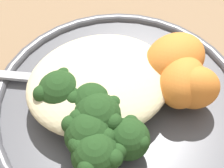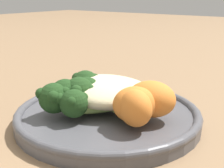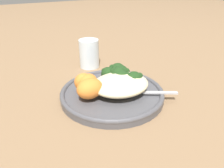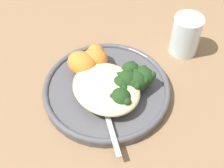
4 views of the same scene
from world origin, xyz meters
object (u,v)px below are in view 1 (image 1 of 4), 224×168
at_px(sweet_potato_chunk_1, 182,82).
at_px(sweet_potato_chunk_0, 195,88).
at_px(broccoli_stalk_0, 104,82).
at_px(broccoli_stalk_6, 103,144).
at_px(broccoli_stalk_7, 126,133).
at_px(spoon, 57,79).
at_px(broccoli_stalk_4, 103,114).
at_px(broccoli_stalk_3, 97,103).
at_px(sweet_potato_chunk_2, 175,58).
at_px(plate, 120,106).
at_px(broccoli_stalk_5, 95,129).
at_px(quinoa_mound, 99,78).
at_px(broccoli_stalk_2, 77,95).
at_px(broccoli_stalk_1, 92,88).

bearing_deg(sweet_potato_chunk_1, sweet_potato_chunk_0, -54.16).
bearing_deg(broccoli_stalk_0, broccoli_stalk_6, 111.94).
relative_size(broccoli_stalk_7, spoon, 0.74).
height_order(broccoli_stalk_4, sweet_potato_chunk_0, sweet_potato_chunk_0).
height_order(broccoli_stalk_3, spoon, broccoli_stalk_3).
height_order(broccoli_stalk_3, sweet_potato_chunk_2, sweet_potato_chunk_2).
distance_m(plate, broccoli_stalk_0, 0.03).
distance_m(plate, sweet_potato_chunk_0, 0.08).
xyz_separation_m(broccoli_stalk_4, spoon, (-0.02, 0.07, -0.02)).
bearing_deg(sweet_potato_chunk_2, sweet_potato_chunk_0, -90.45).
height_order(broccoli_stalk_7, spoon, broccoli_stalk_7).
bearing_deg(spoon, broccoli_stalk_4, 138.19).
xyz_separation_m(plate, broccoli_stalk_3, (-0.03, -0.01, 0.03)).
height_order(broccoli_stalk_5, broccoli_stalk_6, broccoli_stalk_5).
relative_size(sweet_potato_chunk_2, spoon, 0.53).
xyz_separation_m(sweet_potato_chunk_1, sweet_potato_chunk_2, (0.01, 0.03, 0.00)).
distance_m(quinoa_mound, sweet_potato_chunk_2, 0.08).
relative_size(broccoli_stalk_5, broccoli_stalk_7, 1.00).
distance_m(broccoli_stalk_0, broccoli_stalk_2, 0.03).
height_order(broccoli_stalk_2, broccoli_stalk_6, broccoli_stalk_2).
relative_size(broccoli_stalk_4, broccoli_stalk_7, 0.99).
relative_size(sweet_potato_chunk_1, sweet_potato_chunk_2, 0.85).
bearing_deg(broccoli_stalk_5, sweet_potato_chunk_2, 173.30).
bearing_deg(broccoli_stalk_0, spoon, 9.16).
bearing_deg(broccoli_stalk_7, broccoli_stalk_0, -150.85).
xyz_separation_m(broccoli_stalk_7, sweet_potato_chunk_1, (0.07, 0.03, 0.01)).
distance_m(plate, broccoli_stalk_5, 0.06).
bearing_deg(broccoli_stalk_4, quinoa_mound, -129.99).
bearing_deg(broccoli_stalk_7, sweet_potato_chunk_1, 144.33).
bearing_deg(broccoli_stalk_5, sweet_potato_chunk_0, 152.76).
relative_size(broccoli_stalk_1, broccoli_stalk_5, 0.86).
xyz_separation_m(quinoa_mound, sweet_potato_chunk_0, (0.08, -0.05, 0.00)).
bearing_deg(broccoli_stalk_2, broccoli_stalk_7, 128.92).
bearing_deg(broccoli_stalk_0, plate, 162.89).
height_order(broccoli_stalk_6, sweet_potato_chunk_1, sweet_potato_chunk_1).
height_order(broccoli_stalk_4, sweet_potato_chunk_1, sweet_potato_chunk_1).
relative_size(broccoli_stalk_7, sweet_potato_chunk_1, 1.63).
xyz_separation_m(broccoli_stalk_5, sweet_potato_chunk_1, (0.09, 0.01, 0.00)).
bearing_deg(broccoli_stalk_2, broccoli_stalk_1, -142.75).
bearing_deg(spoon, broccoli_stalk_7, 140.01).
height_order(sweet_potato_chunk_0, spoon, sweet_potato_chunk_0).
relative_size(broccoli_stalk_1, sweet_potato_chunk_1, 1.41).
height_order(broccoli_stalk_1, sweet_potato_chunk_0, sweet_potato_chunk_0).
distance_m(broccoli_stalk_0, sweet_potato_chunk_0, 0.09).
distance_m(quinoa_mound, broccoli_stalk_0, 0.01).
distance_m(broccoli_stalk_5, broccoli_stalk_7, 0.03).
height_order(broccoli_stalk_1, sweet_potato_chunk_2, sweet_potato_chunk_2).
bearing_deg(broccoli_stalk_7, plate, -164.23).
distance_m(broccoli_stalk_2, broccoli_stalk_5, 0.04).
bearing_deg(sweet_potato_chunk_2, broccoli_stalk_2, -179.58).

